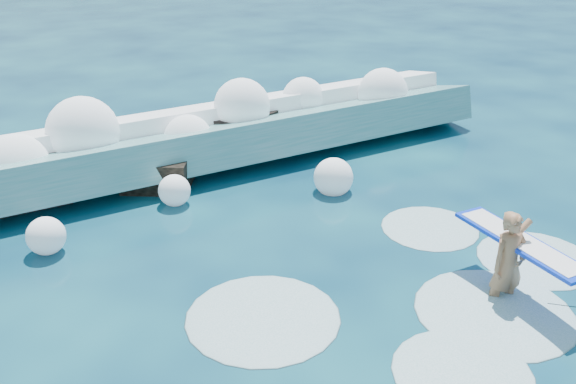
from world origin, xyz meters
The scene contains 6 objects.
ground centered at (0.00, 0.00, 0.00)m, with size 200.00×200.00×0.00m, color #07203C.
breaking_wave centered at (0.06, 7.01, 0.58)m, with size 19.11×2.93×1.65m.
rock_cluster centered at (-0.10, 6.85, 0.38)m, with size 7.79×3.08×1.20m.
surfer_with_board centered at (3.95, -1.28, 0.71)m, with size 1.01×3.03×1.91m.
wave_spray centered at (-0.10, 6.88, 1.05)m, with size 15.18×4.89×2.22m.
surf_foam centered at (3.04, -0.78, 0.00)m, with size 8.89×5.68×0.13m.
Camera 1 is at (-3.91, -7.49, 6.29)m, focal length 40.00 mm.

